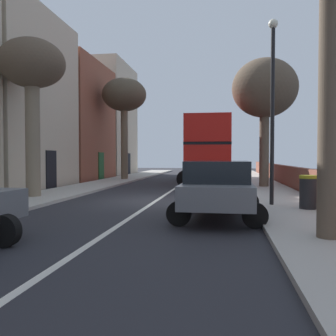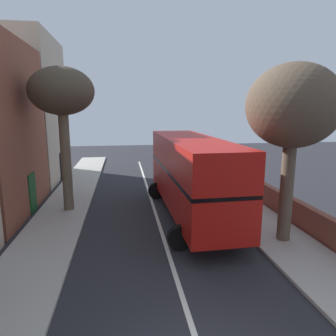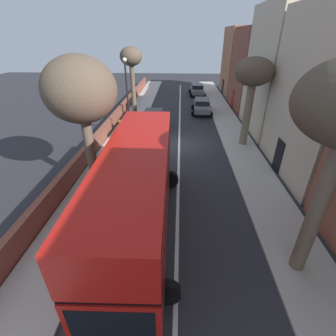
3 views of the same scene
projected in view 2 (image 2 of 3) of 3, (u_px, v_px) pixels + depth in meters
The scene contains 3 objects.
double_decker_bus at pixel (191, 172), 15.08m from camera, with size 3.73×10.39×4.06m.
street_tree_left_0 at pixel (62, 95), 15.25m from camera, with size 3.27×3.27×7.44m.
street_tree_right_3 at pixel (293, 108), 11.60m from camera, with size 3.59×3.59×7.08m.
Camera 2 is at (-1.60, -4.48, 5.45)m, focal length 32.29 mm.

